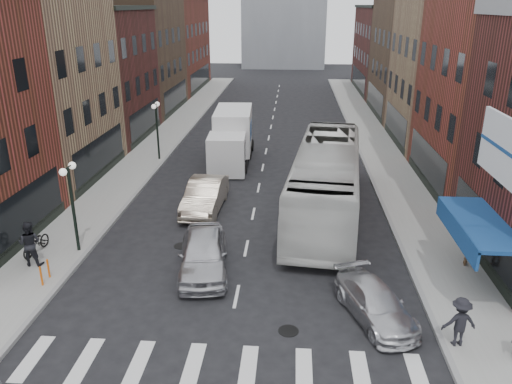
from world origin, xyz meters
The scene contains 27 objects.
ground centered at (0.00, 0.00, 0.00)m, with size 160.00×160.00×0.00m, color black.
sidewalk_left centered at (-8.50, 22.00, 0.07)m, with size 3.00×74.00×0.15m, color gray.
sidewalk_right centered at (8.50, 22.00, 0.07)m, with size 3.00×74.00×0.15m, color gray.
curb_left centered at (-7.00, 22.00, 0.00)m, with size 0.20×74.00×0.16m, color gray.
curb_right centered at (7.00, 22.00, 0.00)m, with size 0.20×74.00×0.16m, color gray.
crosswalk_stripes centered at (0.00, -3.00, 0.00)m, with size 12.00×2.20×0.01m, color silver.
bldg_left_mid_a centered at (-14.99, 14.00, 6.15)m, with size 10.30×10.20×12.30m.
bldg_left_mid_b centered at (-14.99, 24.00, 5.15)m, with size 10.30×10.20×10.30m.
bldg_left_far_a centered at (-14.99, 35.00, 6.65)m, with size 10.30×12.20×13.30m.
bldg_left_far_b centered at (-14.99, 49.00, 5.65)m, with size 10.30×16.20×11.30m.
bldg_right_mid_b centered at (14.99, 24.00, 5.65)m, with size 10.30×10.20×11.30m.
bldg_right_far_a centered at (14.99, 35.00, 6.15)m, with size 10.30×12.20×12.30m.
bldg_right_far_b centered at (14.99, 49.00, 5.15)m, with size 10.30×16.20×10.30m.
awning_blue centered at (8.93, 2.50, 2.63)m, with size 1.80×5.00×0.78m.
billboard_sign centered at (8.59, 0.50, 6.13)m, with size 1.52×3.00×3.70m.
streetlamp_near centered at (-7.40, 4.00, 2.91)m, with size 0.32×1.22×4.11m.
streetlamp_far centered at (-7.40, 18.00, 2.91)m, with size 0.32×1.22×4.11m.
bike_rack centered at (-7.60, 1.30, 0.55)m, with size 0.08×0.68×0.80m.
box_truck centered at (-2.23, 18.11, 1.73)m, with size 2.74×8.17×3.51m.
transit_bus centered at (3.77, 9.32, 1.87)m, with size 3.14×13.44×3.74m, color silver.
sedan_left_near centered at (-1.56, 2.82, 0.83)m, with size 1.95×4.85×1.65m, color silver.
sedan_left_far centered at (-2.62, 9.36, 0.83)m, with size 1.75×5.03×1.66m, color beige.
curb_car centered at (5.01, 0.00, 0.60)m, with size 1.69×4.15×1.20m, color silver.
parked_bicycle centered at (-9.10, 3.60, 0.63)m, with size 0.63×1.82×0.96m, color black.
ped_left_solo centered at (-8.79, 2.58, 1.12)m, with size 0.95×0.54×1.94m, color black.
ped_right_a centered at (7.40, -1.47, 0.99)m, with size 1.09×0.54×1.69m, color black.
ped_right_b centered at (9.47, 3.83, 1.12)m, with size 1.14×0.57×1.95m, color olive.
Camera 1 is at (1.96, -15.22, 10.42)m, focal length 35.00 mm.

